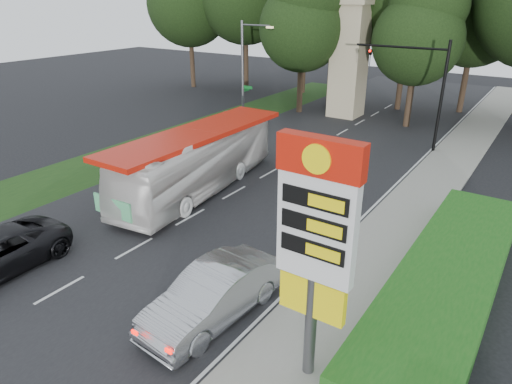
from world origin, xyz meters
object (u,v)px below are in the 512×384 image
Objects in this scene: gas_station_pylon at (316,233)px; monument at (350,55)px; streetlight_signs at (245,70)px; traffic_signal_mast at (423,80)px; sedan_silver at (213,294)px; transit_bus at (198,161)px.

monument reaches higher than gas_station_pylon.
gas_station_pylon is 0.86× the size of streetlight_signs.
traffic_signal_mast is 9.76m from monument.
gas_station_pylon is 5.16m from sedan_silver.
streetlight_signs is 9.44m from monument.
traffic_signal_mast is (-3.52, 22.00, 0.22)m from gas_station_pylon.
transit_bus is (0.14, -19.64, -3.47)m from monument.
traffic_signal_mast is 1.35× the size of sedan_silver.
gas_station_pylon reaches higher than sedan_silver.
streetlight_signs reaches higher than sedan_silver.
monument is at bearing 83.22° from transit_bus.
traffic_signal_mast is 0.90× the size of streetlight_signs.
streetlight_signs is at bearing 106.56° from transit_bus.
traffic_signal_mast is at bearing -38.00° from monument.
streetlight_signs is at bearing 126.83° from sedan_silver.
transit_bus is at bearing -89.59° from monument.
sedan_silver is at bearing -54.22° from transit_bus.
streetlight_signs reaches higher than traffic_signal_mast.
monument reaches higher than sedan_silver.
gas_station_pylon is at bearing -51.04° from streetlight_signs.
gas_station_pylon is 1.28× the size of sedan_silver.
sedan_silver is (7.36, -7.90, -0.75)m from transit_bus.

